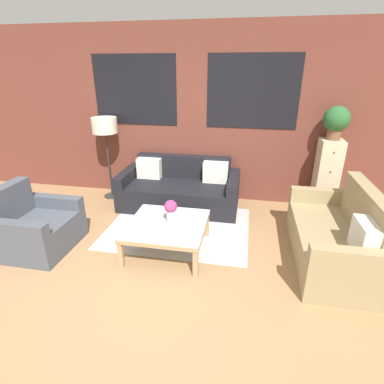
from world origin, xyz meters
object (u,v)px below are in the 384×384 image
(floor_lamp, at_px, (105,129))
(drawer_cabinet, at_px, (326,177))
(coffee_table, at_px, (167,227))
(potted_plant, at_px, (336,120))
(armchair_corner, at_px, (36,228))
(settee_vintage, at_px, (336,238))
(flower_vase, at_px, (171,210))
(couch_dark, at_px, (180,190))

(floor_lamp, relative_size, drawer_cabinet, 1.20)
(coffee_table, bearing_deg, potted_plant, 36.11)
(armchair_corner, bearing_deg, potted_plant, 25.40)
(settee_vintage, distance_m, floor_lamp, 3.79)
(coffee_table, bearing_deg, flower_vase, 38.58)
(couch_dark, xyz_separation_m, potted_plant, (2.28, 0.22, 1.16))
(floor_lamp, xyz_separation_m, potted_plant, (3.57, 0.08, 0.23))
(couch_dark, distance_m, armchair_corner, 2.17)
(coffee_table, bearing_deg, drawer_cabinet, 36.11)
(armchair_corner, relative_size, flower_vase, 3.02)
(armchair_corner, distance_m, floor_lamp, 1.97)
(couch_dark, bearing_deg, settee_vintage, -29.11)
(armchair_corner, distance_m, coffee_table, 1.66)
(couch_dark, xyz_separation_m, coffee_table, (0.14, -1.33, 0.05))
(coffee_table, bearing_deg, settee_vintage, 4.12)
(potted_plant, bearing_deg, floor_lamp, -178.79)
(drawer_cabinet, bearing_deg, couch_dark, -174.43)
(settee_vintage, height_order, armchair_corner, settee_vintage)
(settee_vintage, distance_m, potted_plant, 1.82)
(drawer_cabinet, distance_m, flower_vase, 2.58)
(settee_vintage, distance_m, drawer_cabinet, 1.44)
(armchair_corner, height_order, potted_plant, potted_plant)
(couch_dark, height_order, flower_vase, couch_dark)
(drawer_cabinet, xyz_separation_m, potted_plant, (-0.00, 0.00, 0.86))
(settee_vintage, height_order, flower_vase, settee_vintage)
(couch_dark, relative_size, drawer_cabinet, 1.64)
(coffee_table, xyz_separation_m, drawer_cabinet, (2.13, 1.56, 0.25))
(armchair_corner, height_order, floor_lamp, floor_lamp)
(armchair_corner, relative_size, potted_plant, 1.82)
(potted_plant, bearing_deg, couch_dark, -174.43)
(coffee_table, relative_size, potted_plant, 1.94)
(coffee_table, bearing_deg, floor_lamp, 134.09)
(coffee_table, xyz_separation_m, flower_vase, (0.04, 0.04, 0.23))
(armchair_corner, distance_m, drawer_cabinet, 4.19)
(settee_vintage, bearing_deg, potted_plant, 84.45)
(armchair_corner, xyz_separation_m, flower_vase, (1.69, 0.27, 0.28))
(couch_dark, xyz_separation_m, flower_vase, (0.19, -1.30, 0.28))
(couch_dark, bearing_deg, potted_plant, 5.57)
(couch_dark, distance_m, flower_vase, 1.34)
(coffee_table, distance_m, drawer_cabinet, 2.65)
(couch_dark, bearing_deg, armchair_corner, -133.69)
(couch_dark, height_order, floor_lamp, floor_lamp)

